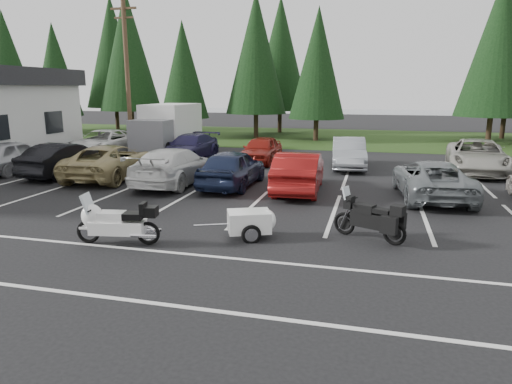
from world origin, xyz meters
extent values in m
plane|color=black|center=(0.00, 0.00, 0.00)|extent=(120.00, 120.00, 0.00)
cube|color=#203912|center=(0.00, 24.00, 0.01)|extent=(80.00, 16.00, 0.01)
cube|color=slate|center=(4.00, 55.00, 0.00)|extent=(70.00, 50.00, 0.02)
cylinder|color=#473321|center=(-10.00, 12.00, 4.50)|extent=(0.26, 0.26, 9.00)
cube|color=#473321|center=(-10.00, 12.00, 8.30)|extent=(1.60, 0.12, 0.12)
cube|color=#473321|center=(-10.00, 12.00, 7.80)|extent=(1.20, 0.10, 0.10)
cube|color=silver|center=(0.00, 2.00, 0.00)|extent=(32.00, 16.00, 0.01)
cylinder|color=#332316|center=(-28.00, 22.50, 1.25)|extent=(0.36, 0.36, 2.50)
cone|color=black|center=(-28.00, 22.50, 6.24)|extent=(4.58, 4.58, 8.84)
cylinder|color=#332316|center=(-22.00, 21.20, 1.08)|extent=(0.36, 0.36, 2.16)
cone|color=black|center=(-22.00, 21.20, 5.40)|extent=(3.96, 3.96, 7.65)
cylinder|color=#332316|center=(-16.00, 22.80, 1.39)|extent=(0.36, 0.36, 2.78)
cone|color=black|center=(-16.00, 22.80, 6.96)|extent=(5.10, 5.10, 9.86)
cylinder|color=#332316|center=(-10.50, 21.40, 1.06)|extent=(0.36, 0.36, 2.11)
cone|color=black|center=(-10.50, 21.40, 5.28)|extent=(3.87, 3.87, 7.48)
cylinder|color=#332316|center=(-5.00, 22.90, 1.31)|extent=(0.36, 0.36, 2.62)
cone|color=black|center=(-5.00, 22.90, 6.54)|extent=(4.80, 4.80, 9.27)
cylinder|color=#332316|center=(0.00, 21.60, 1.13)|extent=(0.36, 0.36, 2.26)
cone|color=black|center=(0.00, 21.60, 5.64)|extent=(4.14, 4.14, 7.99)
cylinder|color=#332316|center=(12.00, 22.10, 1.34)|extent=(0.36, 0.36, 2.69)
cone|color=black|center=(12.00, 22.10, 6.72)|extent=(4.93, 4.93, 9.52)
cylinder|color=#332316|center=(-20.00, 27.00, 1.44)|extent=(0.36, 0.36, 2.88)
cone|color=black|center=(-20.00, 27.00, 7.20)|extent=(5.28, 5.28, 10.20)
cylinder|color=#332316|center=(-4.00, 27.50, 1.36)|extent=(0.36, 0.36, 2.71)
cone|color=black|center=(-4.00, 27.50, 6.78)|extent=(4.97, 4.97, 9.61)
cylinder|color=#332316|center=(14.00, 26.80, 1.50)|extent=(0.36, 0.36, 3.00)
imported|color=#B5B5BA|center=(-11.85, 4.58, 0.76)|extent=(1.96, 4.54, 1.52)
imported|color=black|center=(-8.99, 4.47, 0.74)|extent=(1.83, 4.56, 1.47)
imported|color=#9D8E5B|center=(-6.70, 4.45, 0.73)|extent=(2.86, 5.45, 1.46)
imported|color=silver|center=(-3.48, 3.96, 0.74)|extent=(2.20, 5.16, 1.48)
imported|color=#171F39|center=(-1.06, 4.06, 0.75)|extent=(1.87, 4.45, 1.51)
imported|color=maroon|center=(1.62, 3.89, 0.75)|extent=(1.84, 4.65, 1.51)
imported|color=slate|center=(6.36, 3.98, 0.68)|extent=(2.69, 5.05, 1.35)
imported|color=white|center=(-10.83, 10.32, 0.75)|extent=(2.56, 5.43, 1.50)
imported|color=#1E1A43|center=(-5.47, 10.29, 0.69)|extent=(2.25, 4.89, 1.39)
imported|color=maroon|center=(-1.41, 10.15, 0.69)|extent=(1.73, 4.10, 1.39)
imported|color=gray|center=(3.11, 9.78, 0.73)|extent=(1.97, 4.57, 1.46)
imported|color=#A09D92|center=(8.95, 9.94, 0.76)|extent=(3.05, 5.69, 1.52)
camera|label=1|loc=(4.31, -12.89, 3.78)|focal=32.00mm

